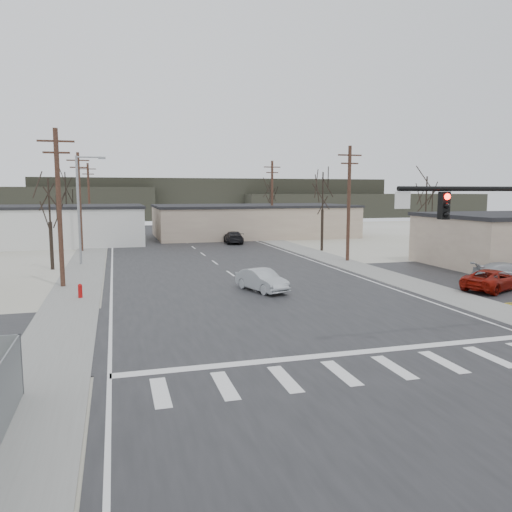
% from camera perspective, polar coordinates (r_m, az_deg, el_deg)
% --- Properties ---
extents(ground, '(140.00, 140.00, 0.00)m').
position_cam_1_polar(ground, '(23.99, 4.62, -7.37)').
color(ground, silver).
rests_on(ground, ground).
extents(main_road, '(18.00, 110.00, 0.05)m').
position_cam_1_polar(main_road, '(38.11, -3.27, -1.80)').
color(main_road, black).
rests_on(main_road, ground).
extents(cross_road, '(90.00, 10.00, 0.04)m').
position_cam_1_polar(cross_road, '(23.99, 4.62, -7.33)').
color(cross_road, black).
rests_on(cross_road, ground).
extents(sidewalk_left, '(3.00, 90.00, 0.06)m').
position_cam_1_polar(sidewalk_left, '(42.23, -18.98, -1.28)').
color(sidewalk_left, gray).
rests_on(sidewalk_left, ground).
extents(sidewalk_right, '(3.00, 90.00, 0.06)m').
position_cam_1_polar(sidewalk_right, '(46.14, 8.30, -0.25)').
color(sidewalk_right, gray).
rests_on(sidewalk_right, ground).
extents(fire_hydrant, '(0.24, 0.24, 0.87)m').
position_cam_1_polar(fire_hydrant, '(30.33, -19.45, -3.78)').
color(fire_hydrant, '#A50C0C').
rests_on(fire_hydrant, ground).
extents(building_left_far, '(22.30, 12.30, 4.50)m').
position_cam_1_polar(building_left_far, '(62.34, -23.07, 3.26)').
color(building_left_far, silver).
rests_on(building_left_far, ground).
extents(building_right_far, '(26.30, 14.30, 4.30)m').
position_cam_1_polar(building_right_far, '(68.30, -0.39, 4.08)').
color(building_right_far, '#BCA88F').
rests_on(building_right_far, ground).
extents(upole_left_b, '(2.20, 0.30, 10.00)m').
position_cam_1_polar(upole_left_b, '(33.90, -21.59, 5.39)').
color(upole_left_b, '#4E3024').
rests_on(upole_left_b, ground).
extents(upole_left_c, '(2.20, 0.30, 10.00)m').
position_cam_1_polar(upole_left_c, '(53.83, -19.50, 6.03)').
color(upole_left_c, '#4E3024').
rests_on(upole_left_c, ground).
extents(upole_left_d, '(2.20, 0.30, 10.00)m').
position_cam_1_polar(upole_left_d, '(73.80, -18.54, 6.33)').
color(upole_left_d, '#4E3024').
rests_on(upole_left_d, ground).
extents(upole_right_a, '(2.20, 0.30, 10.00)m').
position_cam_1_polar(upole_right_a, '(44.33, 10.56, 6.13)').
color(upole_right_a, '#4E3024').
rests_on(upole_right_a, ground).
extents(upole_right_b, '(2.20, 0.30, 10.00)m').
position_cam_1_polar(upole_right_b, '(64.78, 1.85, 6.61)').
color(upole_right_b, '#4E3024').
rests_on(upole_right_b, ground).
extents(streetlight_main, '(2.40, 0.25, 9.00)m').
position_cam_1_polar(streetlight_main, '(43.82, -19.39, 5.64)').
color(streetlight_main, gray).
rests_on(streetlight_main, ground).
extents(tree_left_near, '(3.30, 3.30, 7.35)m').
position_cam_1_polar(tree_left_near, '(42.01, -22.56, 5.63)').
color(tree_left_near, black).
rests_on(tree_left_near, ground).
extents(tree_right_mid, '(3.74, 3.74, 8.33)m').
position_cam_1_polar(tree_right_mid, '(52.00, 7.63, 7.14)').
color(tree_right_mid, black).
rests_on(tree_right_mid, ground).
extents(tree_left_far, '(3.96, 3.96, 8.82)m').
position_cam_1_polar(tree_left_far, '(67.98, -20.93, 7.06)').
color(tree_left_far, black).
rests_on(tree_left_far, ground).
extents(tree_right_far, '(3.52, 3.52, 7.84)m').
position_cam_1_polar(tree_right_far, '(77.27, 1.62, 7.00)').
color(tree_right_far, black).
rests_on(tree_right_far, ground).
extents(tree_lot, '(3.52, 3.52, 7.84)m').
position_cam_1_polar(tree_lot, '(53.11, 18.89, 6.43)').
color(tree_lot, black).
rests_on(tree_lot, ground).
extents(hill_center, '(80.00, 18.00, 9.00)m').
position_cam_1_polar(hill_center, '(119.99, -4.73, 6.60)').
color(hill_center, '#333026').
rests_on(hill_center, ground).
extents(hill_right, '(60.00, 18.00, 5.50)m').
position_cam_1_polar(hill_right, '(126.00, 11.73, 5.71)').
color(hill_right, '#333026').
rests_on(hill_right, ground).
extents(sedan_crossing, '(2.61, 4.32, 1.34)m').
position_cam_1_polar(sedan_crossing, '(30.56, 0.67, -2.76)').
color(sedan_crossing, '#9BA0A5').
rests_on(sedan_crossing, main_road).
extents(car_far_a, '(2.39, 5.01, 1.41)m').
position_cam_1_polar(car_far_a, '(58.80, -2.61, 2.16)').
color(car_far_a, black).
rests_on(car_far_a, main_road).
extents(car_far_b, '(2.64, 4.68, 1.50)m').
position_cam_1_polar(car_far_b, '(79.95, -14.13, 3.36)').
color(car_far_b, black).
rests_on(car_far_b, main_road).
extents(car_parked_red, '(5.14, 3.79, 1.30)m').
position_cam_1_polar(car_parked_red, '(34.10, 25.46, -2.48)').
color(car_parked_red, maroon).
rests_on(car_parked_red, parking_lot).
extents(car_parked_silver, '(5.04, 3.24, 1.36)m').
position_cam_1_polar(car_parked_silver, '(37.18, 27.02, -1.76)').
color(car_parked_silver, '#9CA0A6').
rests_on(car_parked_silver, parking_lot).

